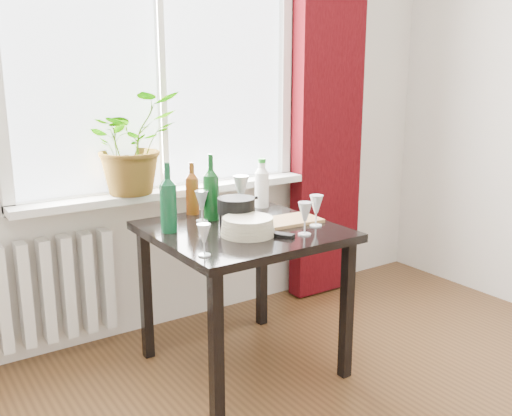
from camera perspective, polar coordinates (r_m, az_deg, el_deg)
window at (r=3.21m, az=-9.72°, el=15.52°), size 1.72×0.08×1.62m
windowsill at (r=3.22m, az=-8.65°, el=1.66°), size 1.72×0.20×0.04m
curtain at (r=3.74m, az=7.23°, el=10.67°), size 0.50×0.12×2.56m
radiator at (r=3.14m, az=-21.16°, el=-7.92°), size 0.80×0.10×0.55m
table at (r=2.80m, az=-1.36°, el=-3.77°), size 0.85×0.85×0.74m
potted_plant at (r=3.07m, az=-12.34°, el=6.39°), size 0.53×0.48×0.54m
wine_bottle_left at (r=2.69m, az=-8.78°, el=1.09°), size 0.09×0.09×0.34m
wine_bottle_right at (r=2.89m, az=-4.53°, el=2.15°), size 0.10×0.10×0.34m
bottle_amber at (r=3.01m, az=-6.41°, el=2.03°), size 0.08×0.08×0.28m
cleaning_bottle at (r=3.15m, az=0.58°, el=2.52°), size 0.09×0.09×0.27m
wineglass_front_right at (r=2.64m, az=4.91°, el=-1.03°), size 0.08×0.08×0.16m
wineglass_far_right at (r=2.79m, az=6.04°, el=-0.23°), size 0.07×0.07×0.16m
wineglass_back_center at (r=3.03m, az=-1.50°, el=1.43°), size 0.10×0.10×0.21m
wineglass_back_left at (r=2.87m, az=-5.44°, el=0.22°), size 0.09×0.09×0.16m
wineglass_front_left at (r=2.34m, az=-5.22°, el=-3.17°), size 0.07×0.07×0.14m
plate_stack at (r=2.63m, az=-0.83°, el=-1.86°), size 0.32×0.32×0.08m
fondue_pot at (r=2.78m, az=-1.99°, el=-0.40°), size 0.24×0.22×0.14m
tv_remote at (r=2.63m, az=2.16°, el=-2.66°), size 0.12×0.16×0.02m
cutting_board at (r=2.87m, az=3.35°, el=-1.26°), size 0.31×0.21×0.02m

